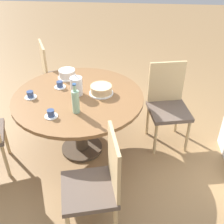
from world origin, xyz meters
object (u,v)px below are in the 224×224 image
coffee_pot (76,85)px  cup_b (30,95)px  cake_main (101,90)px  cake_second (67,74)px  cup_a (60,85)px  chair_d (168,104)px  chair_c (97,183)px  water_bottle (76,101)px  cup_c (51,114)px  chair_a (56,75)px

coffee_pot → cup_b: coffee_pot is taller
cake_main → cake_second: cake_second is taller
cake_second → cup_a: (0.22, -0.03, -0.02)m
chair_d → cup_a: size_ratio=7.81×
coffee_pot → cup_a: size_ratio=1.89×
cake_second → chair_c: bearing=20.7°
chair_c → water_bottle: size_ratio=3.17×
cup_b → cup_a: bearing=133.2°
coffee_pot → cup_a: bearing=-121.1°
water_bottle → cup_c: 0.25m
chair_a → cake_main: bearing=-163.3°
cup_b → cake_second: bearing=148.8°
coffee_pot → cake_second: bearing=-153.4°
chair_a → cup_b: bearing=155.6°
chair_d → water_bottle: water_bottle is taller
cup_a → chair_d: bearing=95.5°
cup_c → cup_a: bearing=-174.9°
cup_a → cup_c: size_ratio=1.00×
cake_second → cup_c: (0.76, 0.02, -0.02)m
coffee_pot → water_bottle: 0.32m
chair_a → chair_c: same height
chair_c → cup_c: chair_c is taller
cake_main → cup_c: (0.44, -0.40, -0.01)m
cup_a → chair_a: bearing=-160.7°
chair_d → cup_c: chair_d is taller
cup_b → chair_c: bearing=41.8°
cake_second → water_bottle: bearing=18.9°
chair_a → cup_b: 0.96m
chair_a → cake_main: (0.79, 0.69, 0.26)m
chair_a → cake_second: bearing=-174.5°
chair_d → cake_main: size_ratio=3.77×
chair_a → coffee_pot: same height
chair_d → cake_second: chair_d is taller
chair_c → cake_second: bearing=-173.6°
chair_d → cup_a: (0.11, -1.16, 0.24)m
chair_c → cup_b: size_ratio=7.81×
cup_a → water_bottle: bearing=30.4°
coffee_pot → cup_b: (0.10, -0.45, -0.07)m
coffee_pot → cake_second: coffee_pot is taller
coffee_pot → cake_second: size_ratio=1.06×
cup_c → chair_c: bearing=40.9°
coffee_pot → cup_b: 0.46m
cake_main → cup_c: size_ratio=2.07×
cake_second → cup_c: size_ratio=1.78×
chair_a → water_bottle: bearing=179.2°
chair_a → chair_c: size_ratio=1.00×
chair_a → cake_main: size_ratio=3.77×
water_bottle → cup_b: size_ratio=2.47×
cup_b → coffee_pot: bearing=103.0°
chair_c → coffee_pot: 1.06m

